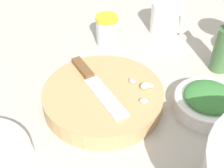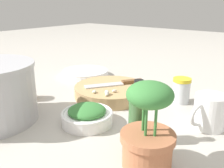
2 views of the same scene
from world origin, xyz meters
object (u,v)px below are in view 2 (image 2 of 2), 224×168
(garlic_cloves, at_px, (106,92))
(potted_herb, at_px, (148,132))
(coffee_mug, at_px, (209,112))
(plate_stack, at_px, (85,73))
(honey_jar, at_px, (26,91))
(chef_knife, at_px, (118,83))
(oil_bottle, at_px, (138,118))
(spice_jar, at_px, (181,90))
(herb_bowl, at_px, (87,115))
(cutting_board, at_px, (111,91))

(garlic_cloves, bearing_deg, potted_herb, 144.51)
(coffee_mug, relative_size, potted_herb, 0.65)
(plate_stack, xyz_separation_m, honey_jar, (-0.04, 0.35, 0.02))
(chef_knife, bearing_deg, oil_bottle, 169.37)
(chef_knife, bearing_deg, potted_herb, 169.22)
(honey_jar, height_order, potted_herb, potted_herb)
(spice_jar, distance_m, oil_bottle, 0.32)
(coffee_mug, relative_size, plate_stack, 0.56)
(garlic_cloves, xyz_separation_m, potted_herb, (-0.29, 0.20, 0.03))
(honey_jar, xyz_separation_m, potted_herb, (-0.55, 0.07, 0.05))
(coffee_mug, bearing_deg, potted_herb, 79.69)
(spice_jar, height_order, potted_herb, potted_herb)
(garlic_cloves, height_order, plate_stack, garlic_cloves)
(chef_knife, xyz_separation_m, coffee_mug, (-0.36, 0.05, 0.00))
(coffee_mug, bearing_deg, herb_bowl, 34.44)
(garlic_cloves, xyz_separation_m, coffee_mug, (-0.33, -0.06, 0.00))
(garlic_cloves, xyz_separation_m, herb_bowl, (-0.04, 0.14, -0.02))
(potted_herb, bearing_deg, honey_jar, -6.97)
(cutting_board, height_order, oil_bottle, oil_bottle)
(chef_knife, distance_m, plate_stack, 0.30)
(oil_bottle, bearing_deg, herb_bowl, 2.89)
(coffee_mug, xyz_separation_m, honey_jar, (0.60, 0.19, -0.02))
(potted_herb, bearing_deg, cutting_board, -40.97)
(chef_knife, bearing_deg, cutting_board, 103.43)
(chef_knife, xyz_separation_m, herb_bowl, (-0.07, 0.25, -0.02))
(spice_jar, xyz_separation_m, coffee_mug, (-0.14, 0.13, 0.00))
(plate_stack, distance_m, oil_bottle, 0.63)
(oil_bottle, relative_size, potted_herb, 0.86)
(spice_jar, bearing_deg, oil_bottle, 93.93)
(plate_stack, relative_size, honey_jar, 3.60)
(oil_bottle, bearing_deg, spice_jar, -86.07)
(garlic_cloves, height_order, potted_herb, potted_herb)
(garlic_cloves, height_order, honey_jar, honey_jar)
(oil_bottle, bearing_deg, plate_stack, -33.51)
(cutting_board, distance_m, herb_bowl, 0.24)
(herb_bowl, height_order, coffee_mug, coffee_mug)
(spice_jar, distance_m, coffee_mug, 0.19)
(oil_bottle, bearing_deg, garlic_cloves, -31.56)
(garlic_cloves, bearing_deg, herb_bowl, 107.63)
(coffee_mug, height_order, potted_herb, potted_herb)
(coffee_mug, bearing_deg, spice_jar, -43.10)
(spice_jar, xyz_separation_m, honey_jar, (0.46, 0.33, -0.02))
(honey_jar, xyz_separation_m, oil_bottle, (-0.48, -0.00, 0.04))
(coffee_mug, xyz_separation_m, oil_bottle, (0.12, 0.19, 0.02))
(chef_knife, bearing_deg, herb_bowl, 140.69)
(chef_knife, xyz_separation_m, potted_herb, (-0.32, 0.31, 0.04))
(chef_knife, height_order, potted_herb, potted_herb)
(herb_bowl, relative_size, potted_herb, 0.78)
(cutting_board, xyz_separation_m, herb_bowl, (-0.09, 0.22, 0.01))
(garlic_cloves, distance_m, oil_bottle, 0.25)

